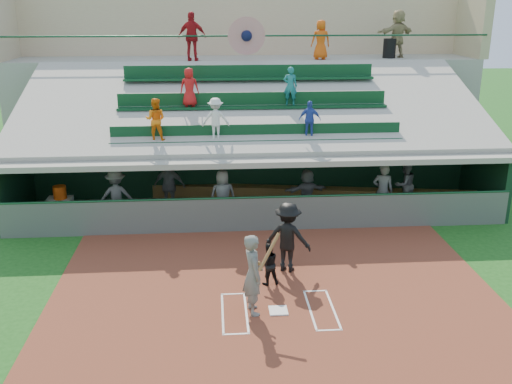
{
  "coord_description": "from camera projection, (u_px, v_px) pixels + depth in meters",
  "views": [
    {
      "loc": [
        -1.4,
        -11.67,
        6.86
      ],
      "look_at": [
        -0.26,
        3.5,
        1.8
      ],
      "focal_mm": 40.0,
      "sensor_mm": 36.0,
      "label": 1
    }
  ],
  "objects": [
    {
      "name": "batter_at_plate",
      "position": [
        253.0,
        274.0,
        12.98
      ],
      "size": [
        0.92,
        0.81,
        1.95
      ],
      "color": "#545752",
      "rests_on": "dirt_slab"
    },
    {
      "name": "dugout_bench",
      "position": [
        251.0,
        192.0,
        20.8
      ],
      "size": [
        16.03,
        3.15,
        0.49
      ],
      "primitive_type": "cube",
      "rotation": [
        0.0,
        0.0,
        -0.17
      ],
      "color": "olive",
      "rests_on": "dugout_floor"
    },
    {
      "name": "ground",
      "position": [
        278.0,
        312.0,
        13.31
      ],
      "size": [
        100.0,
        100.0,
        0.0
      ],
      "primitive_type": "plane",
      "color": "#164914",
      "rests_on": "ground"
    },
    {
      "name": "concourse_staff_a",
      "position": [
        192.0,
        37.0,
        22.95
      ],
      "size": [
        1.2,
        0.67,
        1.94
      ],
      "primitive_type": "imported",
      "rotation": [
        0.0,
        0.0,
        2.96
      ],
      "color": "#A61219",
      "rests_on": "concourse_slab"
    },
    {
      "name": "dugout_player_a",
      "position": [
        116.0,
        196.0,
        18.46
      ],
      "size": [
        1.19,
        0.75,
        1.76
      ],
      "primitive_type": "imported",
      "rotation": [
        0.0,
        0.0,
        3.23
      ],
      "color": "#51534E",
      "rests_on": "dugout_floor"
    },
    {
      "name": "dirt_slab",
      "position": [
        276.0,
        301.0,
        13.78
      ],
      "size": [
        11.0,
        9.0,
        0.02
      ],
      "primitive_type": "cube",
      "color": "#612A1B",
      "rests_on": "ground"
    },
    {
      "name": "batters_box_chalk",
      "position": [
        278.0,
        311.0,
        13.31
      ],
      "size": [
        2.65,
        1.85,
        0.01
      ],
      "color": "white",
      "rests_on": "dirt_slab"
    },
    {
      "name": "dugout_player_f",
      "position": [
        405.0,
        185.0,
        19.75
      ],
      "size": [
        0.99,
        0.89,
        1.67
      ],
      "primitive_type": "imported",
      "rotation": [
        0.0,
        0.0,
        3.52
      ],
      "color": "#5A5D58",
      "rests_on": "dugout_floor"
    },
    {
      "name": "home_plate",
      "position": [
        278.0,
        310.0,
        13.3
      ],
      "size": [
        0.43,
        0.43,
        0.03
      ],
      "primitive_type": "cube",
      "color": "silver",
      "rests_on": "dirt_slab"
    },
    {
      "name": "catcher",
      "position": [
        268.0,
        264.0,
        14.43
      ],
      "size": [
        0.61,
        0.52,
        1.12
      ],
      "primitive_type": "imported",
      "rotation": [
        0.0,
        0.0,
        3.33
      ],
      "color": "black",
      "rests_on": "dirt_slab"
    },
    {
      "name": "concourse_slab",
      "position": [
        245.0,
        111.0,
        25.36
      ],
      "size": [
        20.0,
        3.0,
        4.6
      ],
      "primitive_type": "cube",
      "color": "gray",
      "rests_on": "ground"
    },
    {
      "name": "dugout_player_b",
      "position": [
        170.0,
        186.0,
        19.36
      ],
      "size": [
        1.15,
        0.67,
        1.83
      ],
      "primitive_type": "imported",
      "rotation": [
        0.0,
        0.0,
        2.92
      ],
      "color": "#545651",
      "rests_on": "dugout_floor"
    },
    {
      "name": "dugout_player_e",
      "position": [
        383.0,
        191.0,
        18.79
      ],
      "size": [
        0.76,
        0.6,
        1.84
      ],
      "primitive_type": "imported",
      "rotation": [
        0.0,
        0.0,
        2.88
      ],
      "color": "#50524E",
      "rests_on": "dugout_floor"
    },
    {
      "name": "water_cooler",
      "position": [
        60.0,
        192.0,
        18.7
      ],
      "size": [
        0.42,
        0.42,
        0.42
      ],
      "primitive_type": "cylinder",
      "color": "#ED4F0D",
      "rests_on": "white_table"
    },
    {
      "name": "concourse_staff_c",
      "position": [
        397.0,
        34.0,
        24.36
      ],
      "size": [
        1.94,
        1.32,
        2.0
      ],
      "primitive_type": "imported",
      "rotation": [
        0.0,
        0.0,
        3.57
      ],
      "color": "tan",
      "rests_on": "concourse_slab"
    },
    {
      "name": "dugout_floor",
      "position": [
        256.0,
        211.0,
        19.69
      ],
      "size": [
        16.0,
        3.5,
        0.04
      ],
      "primitive_type": "cube",
      "color": "gray",
      "rests_on": "ground"
    },
    {
      "name": "dugout_player_c",
      "position": [
        223.0,
        196.0,
        18.52
      ],
      "size": [
        0.9,
        0.64,
        1.72
      ],
      "primitive_type": "imported",
      "rotation": [
        0.0,
        0.0,
        3.25
      ],
      "color": "#61645E",
      "rests_on": "dugout_floor"
    },
    {
      "name": "trash_bin",
      "position": [
        389.0,
        48.0,
        24.41
      ],
      "size": [
        0.54,
        0.54,
        0.81
      ],
      "primitive_type": "cylinder",
      "color": "black",
      "rests_on": "concourse_slab"
    },
    {
      "name": "white_table",
      "position": [
        60.0,
        208.0,
        18.91
      ],
      "size": [
        0.8,
        0.6,
        0.7
      ],
      "primitive_type": "cube",
      "rotation": [
        0.0,
        0.0,
        0.0
      ],
      "color": "silver",
      "rests_on": "dugout_floor"
    },
    {
      "name": "grandstand",
      "position": [
        249.0,
        125.0,
        22.55
      ],
      "size": [
        20.4,
        10.4,
        7.8
      ],
      "color": "#535953",
      "rests_on": "ground"
    },
    {
      "name": "dugout_player_d",
      "position": [
        307.0,
        192.0,
        19.12
      ],
      "size": [
        1.52,
        0.71,
        1.58
      ],
      "primitive_type": "imported",
      "rotation": [
        0.0,
        0.0,
        3.31
      ],
      "color": "#535550",
      "rests_on": "dugout_floor"
    },
    {
      "name": "concourse_staff_b",
      "position": [
        321.0,
        40.0,
        23.66
      ],
      "size": [
        0.81,
        0.55,
        1.61
      ],
      "primitive_type": "imported",
      "rotation": [
        0.0,
        0.0,
        3.19
      ],
      "color": "#DE500D",
      "rests_on": "concourse_slab"
    },
    {
      "name": "home_umpire",
      "position": [
        288.0,
        237.0,
        15.07
      ],
      "size": [
        1.4,
        1.11,
        1.9
      ],
      "primitive_type": "imported",
      "rotation": [
        0.0,
        0.0,
        2.76
      ],
      "color": "black",
      "rests_on": "dirt_slab"
    }
  ]
}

